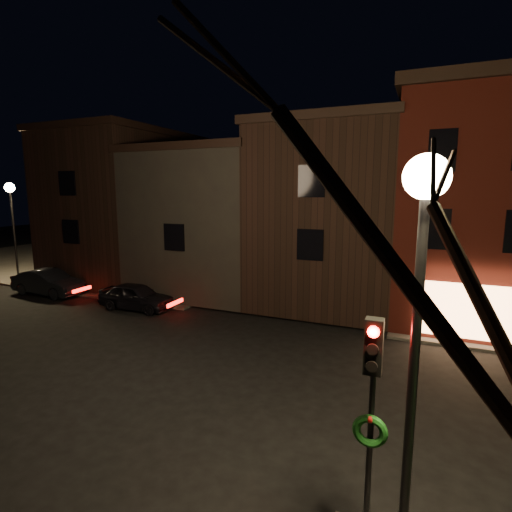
{
  "coord_description": "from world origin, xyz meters",
  "views": [
    {
      "loc": [
        6.24,
        -11.73,
        6.12
      ],
      "look_at": [
        -0.75,
        4.55,
        3.2
      ],
      "focal_mm": 28.0,
      "sensor_mm": 36.0,
      "label": 1
    }
  ],
  "objects": [
    {
      "name": "row_building_a",
      "position": [
        1.5,
        10.5,
        4.83
      ],
      "size": [
        7.3,
        10.3,
        9.4
      ],
      "color": "black",
      "rests_on": "ground"
    },
    {
      "name": "traffic_signal",
      "position": [
        5.6,
        -5.51,
        2.81
      ],
      "size": [
        0.58,
        0.38,
        4.05
      ],
      "color": "black",
      "rests_on": "sidewalk_near_right"
    },
    {
      "name": "street_lamp_near",
      "position": [
        6.2,
        -6.0,
        5.18
      ],
      "size": [
        0.6,
        0.6,
        6.48
      ],
      "color": "black",
      "rests_on": "sidewalk_near_right"
    },
    {
      "name": "row_building_b",
      "position": [
        -5.75,
        10.5,
        4.33
      ],
      "size": [
        7.8,
        10.3,
        8.4
      ],
      "color": "black",
      "rests_on": "ground"
    },
    {
      "name": "ground",
      "position": [
        0.0,
        0.0,
        0.0
      ],
      "size": [
        120.0,
        120.0,
        0.0
      ],
      "primitive_type": "plane",
      "color": "black",
      "rests_on": "ground"
    },
    {
      "name": "sidewalk_far_left",
      "position": [
        -20.0,
        20.0,
        0.06
      ],
      "size": [
        30.0,
        30.0,
        0.12
      ],
      "primitive_type": "cube",
      "color": "#2D2B28",
      "rests_on": "ground"
    },
    {
      "name": "corner_building",
      "position": [
        8.0,
        9.47,
        5.4
      ],
      "size": [
        6.5,
        8.5,
        10.5
      ],
      "color": "#45110C",
      "rests_on": "ground"
    },
    {
      "name": "parked_car_a",
      "position": [
        -7.41,
        4.28,
        0.69
      ],
      "size": [
        4.08,
        1.74,
        1.37
      ],
      "primitive_type": "imported",
      "rotation": [
        0.0,
        0.0,
        1.6
      ],
      "color": "black",
      "rests_on": "ground"
    },
    {
      "name": "street_lamp_far",
      "position": [
        -19.0,
        6.2,
        5.18
      ],
      "size": [
        0.6,
        0.6,
        6.48
      ],
      "color": "black",
      "rests_on": "sidewalk_far_left"
    },
    {
      "name": "parked_car_b",
      "position": [
        -14.06,
        4.5,
        0.75
      ],
      "size": [
        4.58,
        1.66,
        1.5
      ],
      "primitive_type": "imported",
      "rotation": [
        0.0,
        0.0,
        1.56
      ],
      "color": "black",
      "rests_on": "ground"
    },
    {
      "name": "row_building_c",
      "position": [
        -13.0,
        10.5,
        5.08
      ],
      "size": [
        7.3,
        10.3,
        9.9
      ],
      "color": "black",
      "rests_on": "ground"
    }
  ]
}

